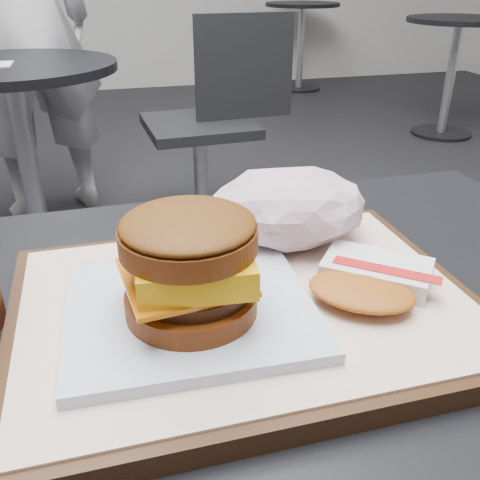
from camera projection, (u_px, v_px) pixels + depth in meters
name	position (u px, v px, depth m)	size (l,w,h in m)	color
serving_tray	(246.00, 308.00, 0.45)	(0.38, 0.28, 0.02)	black
breakfast_sandwich	(190.00, 276.00, 0.40)	(0.20, 0.18, 0.09)	white
hash_brown	(370.00, 279.00, 0.45)	(0.14, 0.13, 0.02)	silver
crumpled_wrapper	(289.00, 207.00, 0.52)	(0.16, 0.12, 0.07)	silver
neighbor_table	(21.00, 122.00, 1.86)	(0.70, 0.70, 0.75)	black
neighbor_chair	(215.00, 112.00, 2.16)	(0.61, 0.44, 0.88)	#B6B6BB
patron	(21.00, 18.00, 2.18)	(0.62, 0.41, 1.69)	silver
bg_table_near	(455.00, 49.00, 3.44)	(0.66, 0.66, 0.75)	black
bg_table_far	(302.00, 25.00, 4.81)	(0.66, 0.66, 0.75)	black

